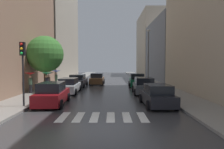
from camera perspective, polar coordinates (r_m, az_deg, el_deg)
ground_plane at (r=32.95m, az=-0.88°, el=-2.19°), size 28.00×72.00×0.04m
sidewalk_left at (r=33.68m, az=-12.01°, el=-1.98°), size 3.00×72.00×0.15m
sidewalk_right at (r=33.48m, az=10.32°, el=-1.99°), size 3.00×72.00×0.15m
crosswalk_stripes at (r=11.69m, az=-2.59°, el=-11.85°), size 4.95×2.20×0.01m
building_left_mid at (r=43.34m, az=-15.84°, el=13.57°), size 6.00×20.23×21.96m
building_right_mid at (r=38.48m, az=15.94°, el=6.52°), size 6.00×16.42×10.78m
building_right_far at (r=55.14m, az=11.10°, el=8.16°), size 6.00×16.80×15.86m
parked_car_left_nearest at (r=15.48m, az=-16.45°, el=-5.35°), size 2.17×4.51×1.66m
parked_car_left_second at (r=21.22m, az=-11.97°, el=-3.16°), size 2.04×4.62×1.55m
parked_car_left_third at (r=26.76m, az=-9.51°, el=-1.79°), size 2.17×4.55×1.61m
parked_car_right_nearest at (r=14.81m, az=12.68°, el=-5.87°), size 2.17×4.16×1.55m
parked_car_right_second at (r=20.51m, az=8.96°, el=-3.24°), size 2.22×4.17×1.64m
parked_car_right_third at (r=26.44m, az=7.05°, el=-1.70°), size 2.21×4.10×1.76m
car_midroad at (r=29.74m, az=-4.19°, el=-1.26°), size 2.11×4.58×1.63m
pedestrian_foreground at (r=20.37m, az=-17.89°, el=-1.13°), size 0.91×0.91×2.02m
pedestrian_near_tree at (r=21.17m, az=-21.96°, el=-0.99°), size 1.00×1.00×1.98m
pedestrian_by_kerb at (r=22.69m, az=-17.41°, el=-0.59°), size 1.17×1.17×1.91m
pedestrian_far_side at (r=26.84m, az=-15.43°, el=0.06°), size 1.14×1.14×1.98m
street_tree_left at (r=22.54m, az=-18.28°, el=5.44°), size 3.83×3.83×5.78m
traffic_light_left_corner at (r=14.80m, az=-23.82°, el=3.87°), size 0.30×0.42×4.30m
lamp_post_right at (r=28.58m, az=10.22°, el=5.93°), size 0.60×0.28×7.53m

